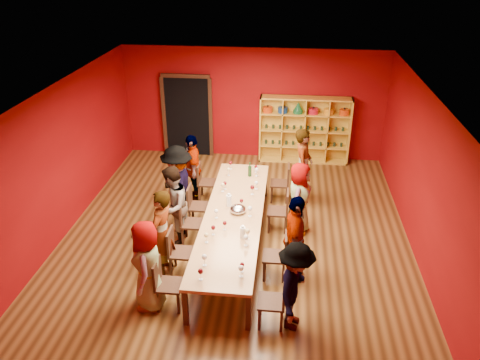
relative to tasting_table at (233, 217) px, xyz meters
name	(u,v)px	position (x,y,z in m)	size (l,w,h in m)	color
room_shell	(233,179)	(0.00, 0.00, 0.80)	(7.10, 9.10, 3.04)	#4D2F14
tasting_table	(233,217)	(0.00, 0.00, 0.00)	(1.10, 4.50, 0.75)	#A97646
doorway	(188,116)	(-1.80, 4.43, 0.42)	(1.40, 0.17, 2.30)	black
shelving_unit	(304,127)	(1.40, 4.32, 0.28)	(2.40, 0.40, 1.80)	gold
chair_person_left_0	(164,281)	(-0.91, -1.78, -0.20)	(0.42, 0.42, 0.89)	black
person_left_0	(148,266)	(-1.16, -1.78, 0.09)	(0.77, 0.42, 1.58)	#4C4B50
chair_person_left_1	(177,249)	(-0.91, -0.89, -0.20)	(0.42, 0.42, 0.89)	black
person_left_1	(162,233)	(-1.16, -0.89, 0.13)	(0.60, 0.44, 1.65)	#547EAE
chair_person_left_2	(188,221)	(-0.91, 0.08, -0.20)	(0.42, 0.42, 0.89)	black
person_left_2	(172,206)	(-1.21, 0.08, 0.12)	(0.79, 0.43, 1.63)	#45454A
chair_person_left_3	(195,203)	(-0.91, 0.76, -0.20)	(0.42, 0.42, 0.89)	black
person_left_3	(178,186)	(-1.25, 0.76, 0.18)	(1.14, 0.47, 1.77)	pink
chair_person_left_4	(204,180)	(-0.91, 1.86, -0.20)	(0.42, 0.42, 0.89)	black
person_left_4	(193,168)	(-1.16, 1.86, 0.10)	(0.93, 0.42, 1.59)	white
chair_person_right_0	(277,299)	(0.91, -2.00, -0.20)	(0.42, 0.42, 0.89)	black
person_right_0	(295,287)	(1.18, -2.00, 0.06)	(0.98, 0.40, 1.51)	#16183D
chair_person_right_1	(279,254)	(0.91, -0.82, -0.20)	(0.42, 0.42, 0.89)	black
person_right_1	(295,239)	(1.17, -0.82, 0.12)	(0.96, 0.44, 1.64)	silver
chair_person_right_3	(282,209)	(0.91, 0.74, -0.20)	(0.42, 0.42, 0.89)	black
person_right_3	(299,198)	(1.25, 0.74, 0.07)	(0.75, 0.41, 1.54)	#C3838F
chair_person_right_4	(283,181)	(0.91, 2.00, -0.20)	(0.42, 0.42, 0.89)	black
person_right_4	(303,166)	(1.33, 2.00, 0.19)	(0.65, 0.48, 1.78)	#49494E
wine_glass_0	(250,209)	(0.32, -0.04, 0.21)	(0.09, 0.09, 0.22)	white
wine_glass_1	(252,188)	(0.29, 0.82, 0.21)	(0.09, 0.09, 0.22)	white
wine_glass_2	(241,201)	(0.12, 0.29, 0.18)	(0.07, 0.07, 0.18)	white
wine_glass_3	(204,257)	(-0.27, -1.63, 0.21)	(0.09, 0.09, 0.22)	white
wine_glass_4	(246,238)	(0.34, -1.01, 0.21)	(0.09, 0.09, 0.22)	white
wine_glass_5	(257,170)	(0.31, 1.68, 0.20)	(0.08, 0.08, 0.20)	white
wine_glass_6	(229,170)	(-0.31, 1.65, 0.19)	(0.08, 0.08, 0.19)	white
wine_glass_7	(223,185)	(-0.33, 0.89, 0.20)	(0.08, 0.08, 0.20)	white
wine_glass_8	(225,184)	(-0.30, 0.99, 0.19)	(0.07, 0.07, 0.19)	white
wine_glass_9	(241,269)	(0.34, -1.84, 0.21)	(0.09, 0.09, 0.21)	white
wine_glass_10	(231,163)	(-0.30, 1.98, 0.20)	(0.08, 0.08, 0.20)	white
wine_glass_11	(206,236)	(-0.35, -0.99, 0.19)	(0.08, 0.08, 0.20)	white
wine_glass_12	(256,183)	(0.36, 1.07, 0.19)	(0.08, 0.08, 0.19)	white
wine_glass_13	(242,265)	(0.35, -1.72, 0.18)	(0.07, 0.07, 0.18)	white
wine_glass_14	(201,272)	(-0.27, -1.98, 0.20)	(0.08, 0.08, 0.21)	white
wine_glass_15	(213,228)	(-0.27, -0.73, 0.19)	(0.08, 0.08, 0.19)	white
wine_glass_16	(248,232)	(0.35, -0.80, 0.21)	(0.09, 0.09, 0.21)	white
wine_glass_17	(216,212)	(-0.30, -0.17, 0.19)	(0.08, 0.08, 0.19)	white
wine_glass_18	(256,167)	(0.28, 1.87, 0.18)	(0.07, 0.07, 0.18)	white
wine_glass_19	(225,223)	(-0.09, -0.55, 0.18)	(0.07, 0.07, 0.18)	white
spittoon_bowl	(238,209)	(0.08, 0.08, 0.12)	(0.31, 0.31, 0.17)	silver
carafe_a	(229,200)	(-0.13, 0.32, 0.17)	(0.12, 0.12, 0.27)	white
carafe_b	(243,232)	(0.26, -0.77, 0.16)	(0.11, 0.11, 0.25)	white
wine_bottle	(250,171)	(0.16, 1.67, 0.18)	(0.09, 0.09, 0.33)	#123316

